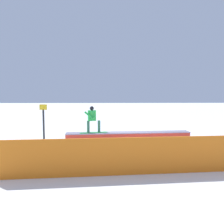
{
  "coord_description": "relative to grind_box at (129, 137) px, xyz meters",
  "views": [
    {
      "loc": [
        1.27,
        11.01,
        2.45
      ],
      "look_at": [
        0.93,
        1.06,
        1.67
      ],
      "focal_mm": 33.36,
      "sensor_mm": 36.0,
      "label": 1
    }
  ],
  "objects": [
    {
      "name": "ground_plane",
      "position": [
        0.0,
        0.0,
        -0.23
      ],
      "size": [
        120.0,
        120.0,
        0.0
      ],
      "primitive_type": "plane",
      "color": "white"
    },
    {
      "name": "grind_box",
      "position": [
        0.0,
        0.0,
        0.0
      ],
      "size": [
        6.68,
        1.04,
        0.5
      ],
      "color": "red",
      "rests_on": "ground_plane"
    },
    {
      "name": "snowboarder",
      "position": [
        1.94,
        0.14,
        1.04
      ],
      "size": [
        1.49,
        0.63,
        1.41
      ],
      "color": "green",
      "rests_on": "grind_box"
    },
    {
      "name": "safety_fence",
      "position": [
        0.0,
        4.7,
        0.36
      ],
      "size": [
        9.56,
        0.69,
        1.17
      ],
      "primitive_type": "cube",
      "rotation": [
        0.0,
        0.0,
        0.07
      ],
      "color": "orange",
      "rests_on": "ground_plane"
    },
    {
      "name": "trail_marker",
      "position": [
        4.66,
        -0.49,
        0.83
      ],
      "size": [
        0.4,
        0.1,
        1.98
      ],
      "color": "#262628",
      "rests_on": "ground_plane"
    }
  ]
}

